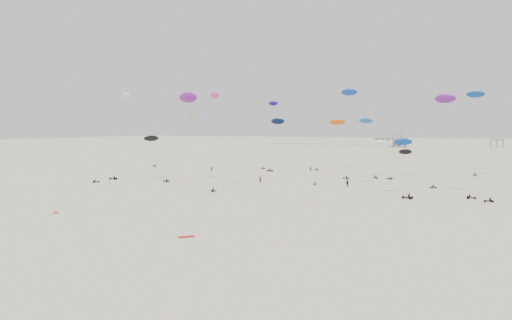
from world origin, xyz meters
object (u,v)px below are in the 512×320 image
at_px(pavilion_small, 497,142).
at_px(spectator_0, 260,183).
at_px(rig_4, 214,114).
at_px(pavilion_main, 391,141).
at_px(rig_0, 344,106).
at_px(rig_9, 389,157).

height_order(pavilion_small, spectator_0, pavilion_small).
distance_m(rig_4, spectator_0, 22.17).
bearing_deg(rig_4, pavilion_main, -110.28).
relative_size(pavilion_small, rig_0, 0.36).
bearing_deg(rig_4, pavilion_small, -123.80).
xyz_separation_m(rig_4, spectator_0, (7.56, 10.96, -17.72)).
distance_m(pavilion_main, rig_4, 259.71).
height_order(rig_9, spectator_0, rig_9).
bearing_deg(pavilion_small, spectator_0, -103.11).
bearing_deg(pavilion_small, rig_4, -104.05).
relative_size(rig_9, spectator_0, 6.75).
bearing_deg(rig_9, rig_0, 53.21).
xyz_separation_m(pavilion_main, rig_4, (-2.40, -259.34, 13.50)).
xyz_separation_m(pavilion_small, spectator_0, (-64.84, -278.38, -3.49)).
bearing_deg(pavilion_main, rig_4, -90.53).
height_order(pavilion_small, rig_0, rig_0).
relative_size(pavilion_main, pavilion_small, 2.33).
xyz_separation_m(pavilion_main, spectator_0, (5.16, -248.38, -4.22)).
bearing_deg(rig_4, spectator_0, -144.36).
xyz_separation_m(rig_0, rig_9, (14.07, -16.05, -11.94)).
bearing_deg(rig_0, spectator_0, 7.00).
bearing_deg(pavilion_main, spectator_0, -88.81).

